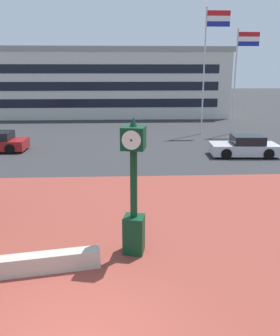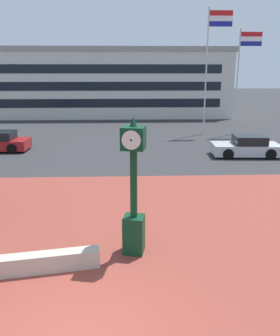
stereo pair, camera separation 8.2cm
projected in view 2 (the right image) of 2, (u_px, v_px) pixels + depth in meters
name	position (u px, v px, depth m)	size (l,w,h in m)	color
plaza_brick_paving	(91.00, 251.00, 10.33)	(44.00, 15.06, 0.01)	brown
planter_wall	(38.00, 263.00, 9.21)	(3.20, 0.40, 0.50)	#ADA393
street_clock	(134.00, 195.00, 9.83)	(0.72, 0.76, 3.92)	#0C381E
car_street_mid	(246.00, 147.00, 21.67)	(4.15, 2.13, 1.28)	#B7BABF
flagpole_primary	(210.00, 59.00, 27.84)	(1.93, 0.14, 9.82)	silver
flagpole_secondary	(241.00, 71.00, 28.19)	(1.81, 0.14, 8.28)	silver
civic_building	(102.00, 82.00, 41.69)	(29.31, 10.20, 7.52)	beige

